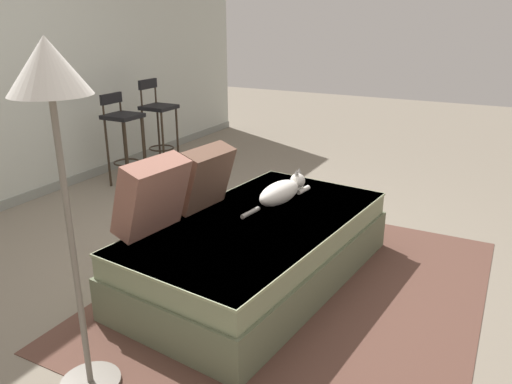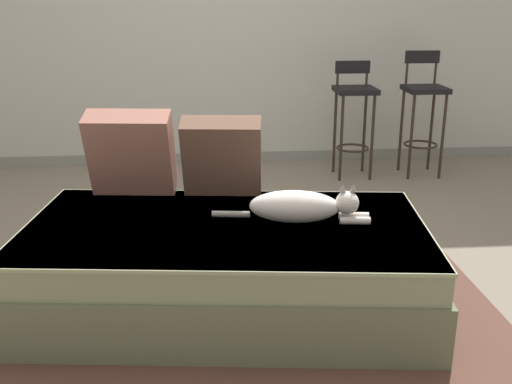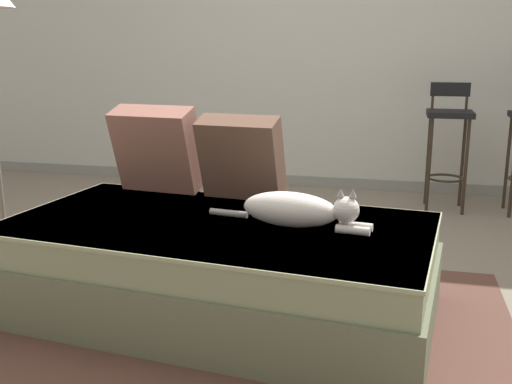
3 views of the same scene
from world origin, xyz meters
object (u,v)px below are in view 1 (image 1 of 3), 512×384
object	(u,v)px
throw_pillow_middle	(203,178)
cat	(282,191)
bar_stool_near_window	(123,129)
bar_stool_by_doorway	(158,118)
couch	(259,249)
throw_pillow_corner	(152,196)
floor_lamp	(53,103)

from	to	relation	value
throw_pillow_middle	cat	distance (m)	0.56
bar_stool_near_window	bar_stool_by_doorway	xyz separation A→B (m)	(0.57, 0.00, 0.01)
bar_stool_by_doorway	cat	bearing A→B (deg)	-122.31
throw_pillow_middle	bar_stool_by_doorway	distance (m)	2.38
couch	cat	size ratio (longest dim) A/B	2.68
throw_pillow_middle	cat	size ratio (longest dim) A/B	0.58
couch	bar_stool_near_window	size ratio (longest dim) A/B	2.14
throw_pillow_corner	bar_stool_by_doorway	world-z (taller)	bar_stool_by_doorway
throw_pillow_corner	throw_pillow_middle	world-z (taller)	throw_pillow_corner
couch	throw_pillow_middle	distance (m)	0.59
couch	bar_stool_near_window	xyz separation A→B (m)	(1.11, 2.10, 0.36)
bar_stool_by_doorway	floor_lamp	world-z (taller)	floor_lamp
bar_stool_near_window	bar_stool_by_doorway	distance (m)	0.57
couch	throw_pillow_corner	bearing A→B (deg)	135.30
cat	bar_stool_near_window	xyz separation A→B (m)	(0.76, 2.10, 0.08)
bar_stool_near_window	bar_stool_by_doorway	size ratio (longest dim) A/B	0.92
couch	throw_pillow_middle	world-z (taller)	throw_pillow_middle
couch	floor_lamp	distance (m)	1.71
throw_pillow_middle	bar_stool_by_doorway	bearing A→B (deg)	45.16
throw_pillow_corner	bar_stool_near_window	world-z (taller)	bar_stool_near_window
floor_lamp	throw_pillow_corner	bearing A→B (deg)	15.50
throw_pillow_middle	throw_pillow_corner	bearing A→B (deg)	173.69
cat	bar_stool_by_doorway	xyz separation A→B (m)	(1.33, 2.10, 0.09)
couch	cat	bearing A→B (deg)	0.69
cat	bar_stool_by_doorway	bearing A→B (deg)	57.69
cat	throw_pillow_middle	bearing A→B (deg)	130.97
throw_pillow_middle	bar_stool_near_window	distance (m)	2.02
throw_pillow_corner	floor_lamp	world-z (taller)	floor_lamp
bar_stool_near_window	throw_pillow_corner	bearing A→B (deg)	-133.93
throw_pillow_corner	bar_stool_by_doorway	distance (m)	2.70
throw_pillow_middle	bar_stool_near_window	bearing A→B (deg)	56.68
floor_lamp	cat	bearing A→B (deg)	-8.31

